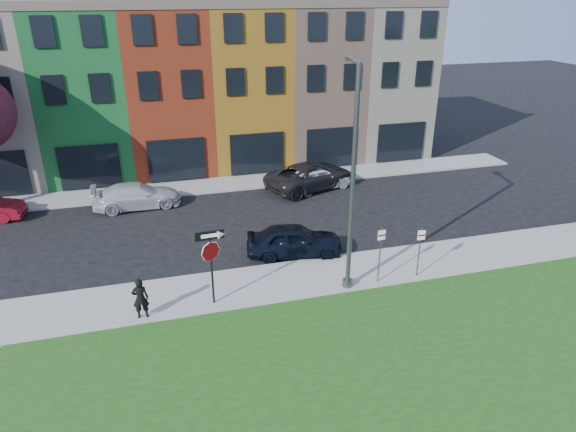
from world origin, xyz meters
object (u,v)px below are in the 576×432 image
object	(u,v)px
stop_sign	(211,253)
man	(140,298)
street_lamp	(352,182)
sedan_near	(294,240)

from	to	relation	value
stop_sign	man	bearing A→B (deg)	-179.03
stop_sign	man	distance (m)	2.97
street_lamp	sedan_near	bearing A→B (deg)	124.93
sedan_near	street_lamp	bearing A→B (deg)	-147.42
stop_sign	sedan_near	size ratio (longest dim) A/B	0.67
sedan_near	street_lamp	xyz separation A→B (m)	(1.29, -3.14, 3.78)
man	stop_sign	bearing A→B (deg)	-172.28
man	street_lamp	world-z (taller)	street_lamp
sedan_near	street_lamp	distance (m)	5.08
man	street_lamp	distance (m)	8.77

